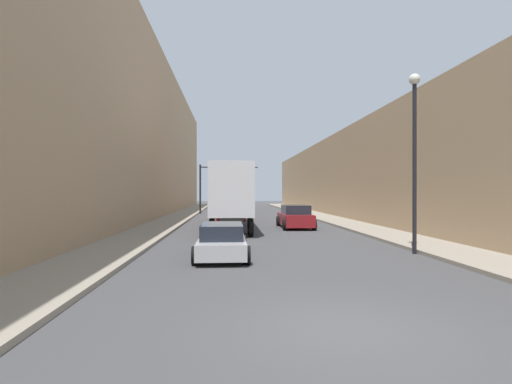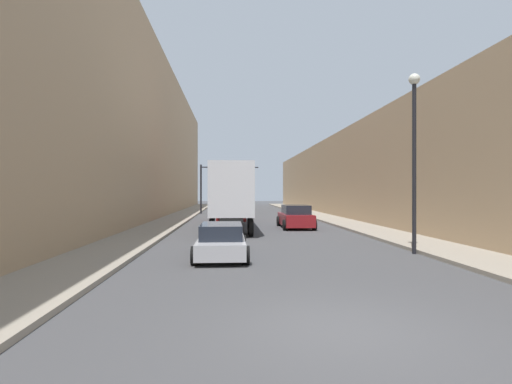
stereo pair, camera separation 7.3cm
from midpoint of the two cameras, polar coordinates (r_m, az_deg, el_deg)
The scene contains 10 objects.
ground_plane at distance 7.69m, azimuth 12.15°, elevation -18.67°, with size 200.00×200.00×0.00m, color #424244.
sidewalk_right at distance 38.12m, azimuth 9.60°, elevation -3.57°, with size 2.77×80.00×0.15m.
sidewalk_left at distance 37.39m, azimuth -11.31°, elevation -3.64°, with size 2.77×80.00×0.15m.
building_right at distance 39.33m, azimuth 15.83°, elevation 2.39°, with size 6.00×80.00×8.18m.
building_left at distance 38.51m, azimuth -17.87°, elevation 8.04°, with size 6.00×80.00×15.67m.
semi_truck at distance 28.14m, azimuth -3.69°, elevation -0.27°, with size 2.46×14.93×4.11m.
sedan_car at distance 15.26m, azimuth -5.01°, elevation -6.96°, with size 1.97×4.66×1.27m.
suv_car at distance 27.33m, azimuth 5.54°, elevation -3.57°, with size 2.13×4.64×1.57m.
traffic_signal_gantry at distance 45.52m, azimuth -5.64°, elevation 1.97°, with size 6.63×0.35×5.56m.
street_lamp at distance 17.16m, azimuth 21.59°, elevation 7.04°, with size 0.44×0.44×7.16m.
Camera 1 is at (-2.04, -7.00, 2.46)m, focal length 28.00 mm.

